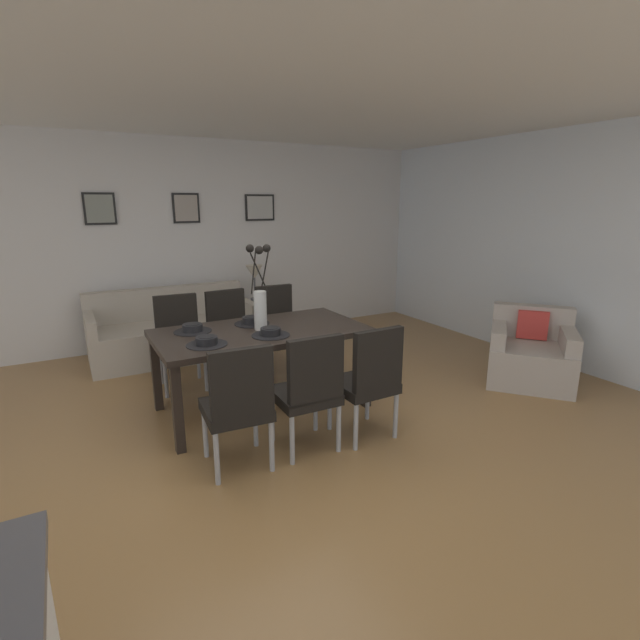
% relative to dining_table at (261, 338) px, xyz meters
% --- Properties ---
extents(ground_plane, '(9.00, 9.00, 0.00)m').
position_rel_dining_table_xyz_m(ground_plane, '(-0.19, -0.75, -0.67)').
color(ground_plane, olive).
extents(back_wall_panel, '(9.00, 0.10, 2.60)m').
position_rel_dining_table_xyz_m(back_wall_panel, '(-0.19, 2.50, 0.63)').
color(back_wall_panel, silver).
rests_on(back_wall_panel, ground).
extents(side_window_wall, '(0.10, 6.30, 2.60)m').
position_rel_dining_table_xyz_m(side_window_wall, '(3.46, -0.35, 0.63)').
color(side_window_wall, white).
rests_on(side_window_wall, ground).
extents(ceiling_panel, '(9.00, 7.20, 0.08)m').
position_rel_dining_table_xyz_m(ceiling_panel, '(-0.19, -0.35, 1.97)').
color(ceiling_panel, white).
extents(dining_table, '(1.80, 0.97, 0.74)m').
position_rel_dining_table_xyz_m(dining_table, '(0.00, 0.00, 0.00)').
color(dining_table, black).
rests_on(dining_table, ground).
extents(dining_chair_near_left, '(0.47, 0.47, 0.92)m').
position_rel_dining_table_xyz_m(dining_chair_near_left, '(-0.52, -0.87, -0.15)').
color(dining_chair_near_left, black).
rests_on(dining_chair_near_left, ground).
extents(dining_chair_near_right, '(0.47, 0.47, 0.92)m').
position_rel_dining_table_xyz_m(dining_chair_near_right, '(-0.52, 0.91, -0.15)').
color(dining_chair_near_right, black).
rests_on(dining_chair_near_right, ground).
extents(dining_chair_far_left, '(0.45, 0.45, 0.92)m').
position_rel_dining_table_xyz_m(dining_chair_far_left, '(0.01, -0.88, -0.15)').
color(dining_chair_far_left, black).
rests_on(dining_chair_far_left, ground).
extents(dining_chair_far_right, '(0.47, 0.47, 0.92)m').
position_rel_dining_table_xyz_m(dining_chair_far_right, '(0.01, 0.91, -0.15)').
color(dining_chair_far_right, black).
rests_on(dining_chair_far_right, ground).
extents(dining_chair_mid_left, '(0.45, 0.45, 0.92)m').
position_rel_dining_table_xyz_m(dining_chair_mid_left, '(0.51, -0.92, -0.15)').
color(dining_chair_mid_left, black).
rests_on(dining_chair_mid_left, ground).
extents(dining_chair_mid_right, '(0.45, 0.45, 0.92)m').
position_rel_dining_table_xyz_m(dining_chair_mid_right, '(0.57, 0.92, -0.15)').
color(dining_chair_mid_right, black).
rests_on(dining_chair_mid_right, ground).
extents(centerpiece_vase, '(0.21, 0.23, 0.73)m').
position_rel_dining_table_xyz_m(centerpiece_vase, '(0.00, 0.00, 0.36)').
color(centerpiece_vase, silver).
rests_on(centerpiece_vase, dining_table).
extents(placemat_near_left, '(0.32, 0.32, 0.01)m').
position_rel_dining_table_xyz_m(placemat_near_left, '(-0.54, -0.22, 0.08)').
color(placemat_near_left, black).
rests_on(placemat_near_left, dining_table).
extents(bowl_near_left, '(0.17, 0.17, 0.07)m').
position_rel_dining_table_xyz_m(bowl_near_left, '(-0.54, -0.22, 0.11)').
color(bowl_near_left, black).
rests_on(bowl_near_left, dining_table).
extents(placemat_near_right, '(0.32, 0.32, 0.01)m').
position_rel_dining_table_xyz_m(placemat_near_right, '(-0.54, 0.22, 0.08)').
color(placemat_near_right, black).
rests_on(placemat_near_right, dining_table).
extents(bowl_near_right, '(0.17, 0.17, 0.07)m').
position_rel_dining_table_xyz_m(bowl_near_right, '(-0.54, 0.22, 0.11)').
color(bowl_near_right, black).
rests_on(bowl_near_right, dining_table).
extents(placemat_far_left, '(0.32, 0.32, 0.01)m').
position_rel_dining_table_xyz_m(placemat_far_left, '(0.00, -0.22, 0.08)').
color(placemat_far_left, black).
rests_on(placemat_far_left, dining_table).
extents(bowl_far_left, '(0.17, 0.17, 0.07)m').
position_rel_dining_table_xyz_m(bowl_far_left, '(0.00, -0.22, 0.11)').
color(bowl_far_left, black).
rests_on(bowl_far_left, dining_table).
extents(placemat_far_right, '(0.32, 0.32, 0.01)m').
position_rel_dining_table_xyz_m(placemat_far_right, '(0.00, 0.22, 0.08)').
color(placemat_far_right, black).
rests_on(placemat_far_right, dining_table).
extents(bowl_far_right, '(0.17, 0.17, 0.07)m').
position_rel_dining_table_xyz_m(bowl_far_right, '(0.00, 0.22, 0.11)').
color(bowl_far_right, black).
rests_on(bowl_far_right, dining_table).
extents(sofa, '(1.89, 0.84, 0.80)m').
position_rel_dining_table_xyz_m(sofa, '(-0.38, 1.91, -0.39)').
color(sofa, '#B2A899').
rests_on(sofa, ground).
extents(side_table, '(0.36, 0.36, 0.52)m').
position_rel_dining_table_xyz_m(side_table, '(0.70, 1.95, -0.41)').
color(side_table, '#33261E').
rests_on(side_table, ground).
extents(table_lamp, '(0.22, 0.22, 0.51)m').
position_rel_dining_table_xyz_m(table_lamp, '(0.70, 1.95, 0.23)').
color(table_lamp, '#4C4C51').
rests_on(table_lamp, side_table).
extents(armchair, '(1.13, 1.13, 0.75)m').
position_rel_dining_table_xyz_m(armchair, '(2.69, -0.73, -0.38)').
color(armchair, '#ADA399').
rests_on(armchair, ground).
extents(framed_picture_left, '(0.35, 0.03, 0.37)m').
position_rel_dining_table_xyz_m(framed_picture_left, '(-1.00, 2.43, 1.08)').
color(framed_picture_left, black).
extents(framed_picture_center, '(0.33, 0.03, 0.37)m').
position_rel_dining_table_xyz_m(framed_picture_center, '(0.00, 2.43, 1.08)').
color(framed_picture_center, black).
extents(framed_picture_right, '(0.42, 0.03, 0.35)m').
position_rel_dining_table_xyz_m(framed_picture_right, '(1.00, 2.43, 1.08)').
color(framed_picture_right, black).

